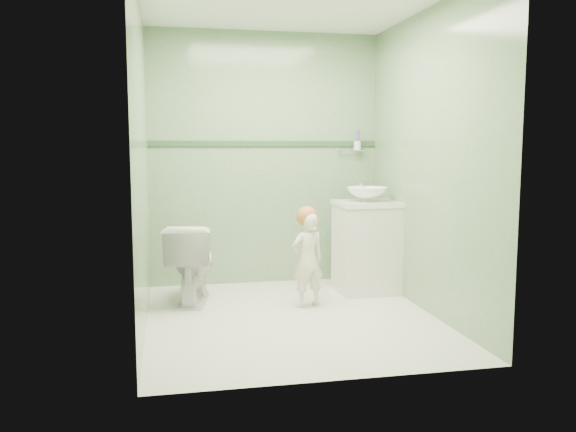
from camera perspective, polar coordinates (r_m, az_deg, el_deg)
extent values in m
plane|color=silver|center=(4.62, 0.38, -9.88)|extent=(2.50, 2.50, 0.00)
cube|color=gray|center=(5.65, -2.23, 5.53)|extent=(2.20, 0.04, 2.40)
cube|color=gray|center=(3.21, 4.99, 4.55)|extent=(2.20, 0.04, 2.40)
cube|color=gray|center=(4.33, -14.05, 4.95)|extent=(0.04, 2.50, 2.40)
cube|color=gray|center=(4.77, 13.47, 5.11)|extent=(0.04, 2.50, 2.40)
cube|color=#2E502E|center=(5.64, -2.21, 7.05)|extent=(2.20, 0.02, 0.05)
cube|color=silver|center=(5.40, 7.60, -3.12)|extent=(0.52, 0.50, 0.80)
cube|color=white|center=(5.35, 7.67, 1.21)|extent=(0.54, 0.52, 0.04)
imported|color=white|center=(5.34, 7.69, 2.11)|extent=(0.37, 0.37, 0.13)
cylinder|color=silver|center=(5.53, 7.02, 2.86)|extent=(0.03, 0.03, 0.18)
cylinder|color=silver|center=(5.47, 7.19, 3.66)|extent=(0.02, 0.12, 0.02)
cylinder|color=silver|center=(5.80, 6.12, 6.32)|extent=(0.26, 0.02, 0.02)
cylinder|color=silver|center=(5.80, 6.76, 6.80)|extent=(0.07, 0.07, 0.09)
cylinder|color=#3C3DDA|center=(5.79, 6.71, 7.50)|extent=(0.01, 0.01, 0.17)
cylinder|color=purple|center=(5.79, 6.83, 7.50)|extent=(0.01, 0.01, 0.17)
cylinder|color=#D84C30|center=(5.81, 6.87, 7.49)|extent=(0.01, 0.01, 0.17)
imported|color=white|center=(5.05, -9.36, -4.51)|extent=(0.50, 0.73, 0.68)
imported|color=beige|center=(4.85, 1.92, -4.30)|extent=(0.32, 0.25, 0.78)
sphere|color=#B76736|center=(4.82, 1.87, -0.07)|extent=(0.17, 0.17, 0.17)
cylinder|color=#09938F|center=(4.74, 3.53, -1.72)|extent=(0.04, 0.14, 0.06)
cube|color=white|center=(4.74, 2.60, -1.21)|extent=(0.03, 0.03, 0.02)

